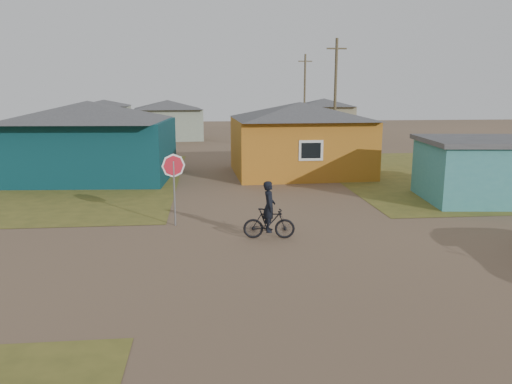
% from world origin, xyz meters
% --- Properties ---
extents(ground, '(120.00, 120.00, 0.00)m').
position_xyz_m(ground, '(0.00, 0.00, 0.00)').
color(ground, brown).
extents(grass_ne, '(20.00, 18.00, 0.00)m').
position_xyz_m(grass_ne, '(14.00, 13.00, 0.01)').
color(grass_ne, olive).
rests_on(grass_ne, ground).
extents(house_teal, '(8.93, 7.08, 4.00)m').
position_xyz_m(house_teal, '(-8.50, 13.50, 2.05)').
color(house_teal, '#0A3037').
rests_on(house_teal, ground).
extents(house_yellow, '(7.72, 6.76, 3.90)m').
position_xyz_m(house_yellow, '(2.50, 14.00, 2.00)').
color(house_yellow, '#B26B1B').
rests_on(house_yellow, ground).
extents(shed_turquoise, '(6.71, 4.93, 2.60)m').
position_xyz_m(shed_turquoise, '(9.50, 6.50, 1.31)').
color(shed_turquoise, teal).
rests_on(shed_turquoise, ground).
extents(house_pale_west, '(7.04, 6.15, 3.60)m').
position_xyz_m(house_pale_west, '(-6.00, 34.00, 1.86)').
color(house_pale_west, gray).
rests_on(house_pale_west, ground).
extents(house_beige_east, '(6.95, 6.05, 3.60)m').
position_xyz_m(house_beige_east, '(10.00, 40.00, 1.86)').
color(house_beige_east, gray).
rests_on(house_beige_east, ground).
extents(house_pale_north, '(6.28, 5.81, 3.40)m').
position_xyz_m(house_pale_north, '(-14.00, 46.00, 1.75)').
color(house_pale_north, gray).
rests_on(house_pale_north, ground).
extents(utility_pole_near, '(1.40, 0.20, 8.00)m').
position_xyz_m(utility_pole_near, '(6.50, 22.00, 4.14)').
color(utility_pole_near, brown).
rests_on(utility_pole_near, ground).
extents(utility_pole_far, '(1.40, 0.20, 8.00)m').
position_xyz_m(utility_pole_far, '(7.50, 38.00, 4.14)').
color(utility_pole_far, brown).
rests_on(utility_pole_far, ground).
extents(stop_sign, '(0.81, 0.08, 2.47)m').
position_xyz_m(stop_sign, '(-3.68, 3.90, 1.82)').
color(stop_sign, gray).
rests_on(stop_sign, ground).
extents(cyclist, '(1.65, 0.63, 1.82)m').
position_xyz_m(cyclist, '(-0.67, 2.09, 0.66)').
color(cyclist, black).
rests_on(cyclist, ground).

